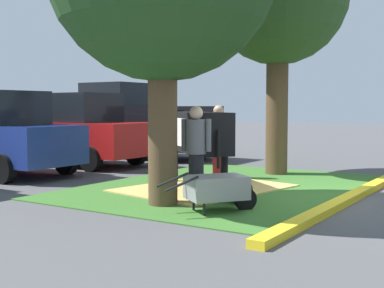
{
  "coord_description": "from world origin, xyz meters",
  "views": [
    {
      "loc": [
        -9.05,
        -3.32,
        1.66
      ],
      "look_at": [
        -0.2,
        2.42,
        0.9
      ],
      "focal_mm": 49.18,
      "sensor_mm": 36.0,
      "label": 1
    }
  ],
  "objects_px": {
    "cow_holstein": "(196,133)",
    "wheelbarrow": "(218,188)",
    "sedan_red": "(76,130)",
    "person_handler": "(218,139)",
    "pickup_truck_black": "(138,123)",
    "person_visitor_near": "(196,151)",
    "calf_lying": "(233,187)"
  },
  "relations": [
    {
      "from": "cow_holstein",
      "to": "pickup_truck_black",
      "type": "xyz_separation_m",
      "value": [
        4.37,
        5.03,
        -0.01
      ]
    },
    {
      "from": "cow_holstein",
      "to": "pickup_truck_black",
      "type": "height_order",
      "value": "pickup_truck_black"
    },
    {
      "from": "cow_holstein",
      "to": "person_visitor_near",
      "type": "relative_size",
      "value": 1.59
    },
    {
      "from": "sedan_red",
      "to": "wheelbarrow",
      "type": "bearing_deg",
      "value": -118.13
    },
    {
      "from": "pickup_truck_black",
      "to": "person_visitor_near",
      "type": "bearing_deg",
      "value": -134.37
    },
    {
      "from": "calf_lying",
      "to": "wheelbarrow",
      "type": "relative_size",
      "value": 0.86
    },
    {
      "from": "person_handler",
      "to": "wheelbarrow",
      "type": "relative_size",
      "value": 1.15
    },
    {
      "from": "cow_holstein",
      "to": "sedan_red",
      "type": "relative_size",
      "value": 0.6
    },
    {
      "from": "calf_lying",
      "to": "person_handler",
      "type": "xyz_separation_m",
      "value": [
        2.26,
        1.61,
        0.67
      ]
    },
    {
      "from": "calf_lying",
      "to": "wheelbarrow",
      "type": "height_order",
      "value": "wheelbarrow"
    },
    {
      "from": "person_visitor_near",
      "to": "calf_lying",
      "type": "bearing_deg",
      "value": -35.39
    },
    {
      "from": "wheelbarrow",
      "to": "sedan_red",
      "type": "distance_m",
      "value": 7.62
    },
    {
      "from": "cow_holstein",
      "to": "wheelbarrow",
      "type": "distance_m",
      "value": 2.66
    },
    {
      "from": "cow_holstein",
      "to": "sedan_red",
      "type": "height_order",
      "value": "sedan_red"
    },
    {
      "from": "person_visitor_near",
      "to": "wheelbarrow",
      "type": "xyz_separation_m",
      "value": [
        -0.5,
        -0.72,
        -0.51
      ]
    },
    {
      "from": "person_visitor_near",
      "to": "pickup_truck_black",
      "type": "distance_m",
      "value": 8.34
    },
    {
      "from": "person_handler",
      "to": "wheelbarrow",
      "type": "distance_m",
      "value": 3.88
    },
    {
      "from": "cow_holstein",
      "to": "pickup_truck_black",
      "type": "relative_size",
      "value": 0.49
    },
    {
      "from": "cow_holstein",
      "to": "wheelbarrow",
      "type": "xyz_separation_m",
      "value": [
        -1.95,
        -1.65,
        -0.74
      ]
    },
    {
      "from": "person_handler",
      "to": "sedan_red",
      "type": "bearing_deg",
      "value": 87.0
    },
    {
      "from": "sedan_red",
      "to": "person_visitor_near",
      "type": "bearing_deg",
      "value": -117.29
    },
    {
      "from": "calf_lying",
      "to": "pickup_truck_black",
      "type": "height_order",
      "value": "pickup_truck_black"
    },
    {
      "from": "wheelbarrow",
      "to": "pickup_truck_black",
      "type": "relative_size",
      "value": 0.27
    },
    {
      "from": "cow_holstein",
      "to": "person_visitor_near",
      "type": "xyz_separation_m",
      "value": [
        -1.46,
        -0.93,
        -0.23
      ]
    },
    {
      "from": "sedan_red",
      "to": "calf_lying",
      "type": "bearing_deg",
      "value": -111.49
    },
    {
      "from": "calf_lying",
      "to": "wheelbarrow",
      "type": "xyz_separation_m",
      "value": [
        -1.07,
        -0.32,
        0.15
      ]
    },
    {
      "from": "cow_holstein",
      "to": "sedan_red",
      "type": "bearing_deg",
      "value": 72.13
    },
    {
      "from": "pickup_truck_black",
      "to": "sedan_red",
      "type": "bearing_deg",
      "value": 179.61
    },
    {
      "from": "cow_holstein",
      "to": "calf_lying",
      "type": "relative_size",
      "value": 2.12
    },
    {
      "from": "cow_holstein",
      "to": "calf_lying",
      "type": "bearing_deg",
      "value": -123.59
    },
    {
      "from": "cow_holstein",
      "to": "person_handler",
      "type": "bearing_deg",
      "value": 11.32
    },
    {
      "from": "person_handler",
      "to": "pickup_truck_black",
      "type": "distance_m",
      "value": 5.62
    }
  ]
}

